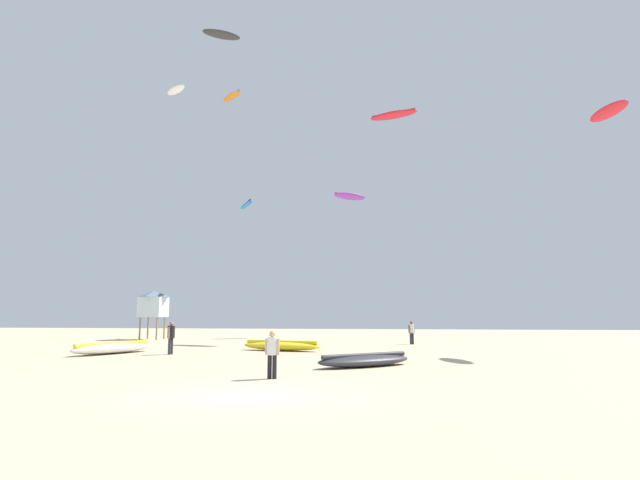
% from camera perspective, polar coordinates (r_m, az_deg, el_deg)
% --- Properties ---
extents(ground_plane, '(120.00, 120.00, 0.00)m').
position_cam_1_polar(ground_plane, '(15.00, -8.29, -16.50)').
color(ground_plane, '#C6B28C').
extents(person_foreground, '(0.53, 0.37, 1.62)m').
position_cam_1_polar(person_foreground, '(18.25, -5.29, -12.05)').
color(person_foreground, black).
rests_on(person_foreground, ground).
extents(person_midground, '(0.47, 0.38, 1.66)m').
position_cam_1_polar(person_midground, '(38.52, 10.07, -9.82)').
color(person_midground, '#2D2D33').
rests_on(person_midground, ground).
extents(person_left, '(0.40, 0.58, 1.77)m').
position_cam_1_polar(person_left, '(29.80, -16.10, -10.05)').
color(person_left, '#2D2D33').
rests_on(person_left, ground).
extents(kite_grounded_near, '(3.29, 5.45, 0.66)m').
position_cam_1_polar(kite_grounded_near, '(31.38, -21.86, -11.01)').
color(kite_grounded_near, white).
rests_on(kite_grounded_near, ground).
extents(kite_grounded_mid, '(4.40, 3.98, 0.59)m').
position_cam_1_polar(kite_grounded_mid, '(22.34, 4.97, -13.06)').
color(kite_grounded_mid, '#2D2D33').
rests_on(kite_grounded_mid, ground).
extents(kite_grounded_far, '(5.25, 2.68, 0.60)m').
position_cam_1_polar(kite_grounded_far, '(31.59, -4.25, -11.56)').
color(kite_grounded_far, yellow).
rests_on(kite_grounded_far, ground).
extents(lifeguard_tower, '(2.30, 2.30, 4.15)m').
position_cam_1_polar(lifeguard_tower, '(47.27, -17.90, -6.68)').
color(lifeguard_tower, '#8C704C').
rests_on(lifeguard_tower, ground).
extents(kite_aloft_0, '(3.29, 3.29, 0.45)m').
position_cam_1_polar(kite_aloft_0, '(61.67, -9.67, 15.36)').
color(kite_aloft_0, orange).
extents(kite_aloft_1, '(3.62, 3.18, 0.79)m').
position_cam_1_polar(kite_aloft_1, '(52.96, 3.30, 4.84)').
color(kite_aloft_1, purple).
extents(kite_aloft_2, '(1.79, 3.47, 0.71)m').
position_cam_1_polar(kite_aloft_2, '(37.21, 29.20, 12.26)').
color(kite_aloft_2, red).
extents(kite_aloft_3, '(2.58, 3.65, 0.80)m').
position_cam_1_polar(kite_aloft_3, '(50.80, -8.11, 3.88)').
color(kite_aloft_3, blue).
extents(kite_aloft_4, '(2.60, 1.91, 0.48)m').
position_cam_1_polar(kite_aloft_4, '(38.14, -10.80, 21.36)').
color(kite_aloft_4, '#2D2D33').
extents(kite_aloft_5, '(4.52, 2.70, 0.57)m').
position_cam_1_polar(kite_aloft_5, '(47.46, 8.09, 13.49)').
color(kite_aloft_5, red).
extents(kite_aloft_7, '(2.34, 2.02, 0.44)m').
position_cam_1_polar(kite_aloft_7, '(44.13, -15.61, 15.64)').
color(kite_aloft_7, white).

